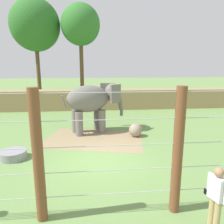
% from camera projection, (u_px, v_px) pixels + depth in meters
% --- Properties ---
extents(ground_plane, '(120.00, 120.00, 0.00)m').
position_uv_depth(ground_plane, '(100.00, 160.00, 9.08)').
color(ground_plane, '#6B8E4C').
extents(dirt_patch, '(5.82, 4.47, 0.01)m').
position_uv_depth(dirt_patch, '(94.00, 139.00, 11.72)').
color(dirt_patch, '#937F5B').
rests_on(dirt_patch, ground).
extents(embankment_wall, '(36.00, 1.80, 1.75)m').
position_uv_depth(embankment_wall, '(95.00, 99.00, 19.71)').
color(embankment_wall, '#997F56').
rests_on(embankment_wall, ground).
extents(elephant, '(3.69, 2.30, 2.87)m').
position_uv_depth(elephant, '(93.00, 101.00, 12.64)').
color(elephant, slate).
rests_on(elephant, ground).
extents(enrichment_ball, '(0.74, 0.74, 0.74)m').
position_uv_depth(enrichment_ball, '(135.00, 130.00, 12.08)').
color(enrichment_ball, gray).
rests_on(enrichment_ball, ground).
extents(cable_fence, '(11.96, 0.27, 3.45)m').
position_uv_depth(cable_fence, '(107.00, 155.00, 5.43)').
color(cable_fence, brown).
rests_on(cable_fence, ground).
extents(zookeeper, '(0.32, 0.57, 1.67)m').
position_uv_depth(zookeeper, '(216.00, 197.00, 5.02)').
color(zookeeper, tan).
rests_on(zookeeper, ground).
extents(water_tub, '(1.10, 1.10, 0.35)m').
position_uv_depth(water_tub, '(13.00, 154.00, 9.24)').
color(water_tub, gray).
rests_on(water_tub, ground).
extents(tree_far_left, '(4.34, 4.34, 10.62)m').
position_uv_depth(tree_far_left, '(80.00, 25.00, 23.87)').
color(tree_far_left, brown).
rests_on(tree_far_left, ground).
extents(tree_left_of_centre, '(5.54, 5.54, 11.27)m').
position_uv_depth(tree_left_of_centre, '(35.00, 25.00, 24.23)').
color(tree_left_of_centre, brown).
rests_on(tree_left_of_centre, ground).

